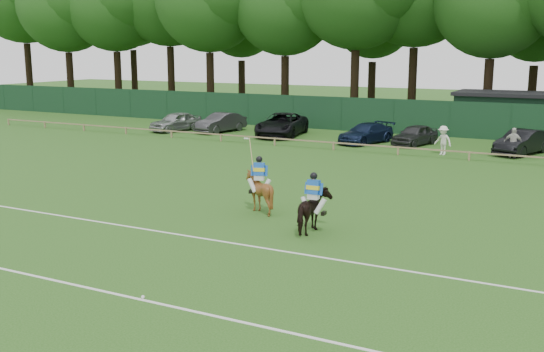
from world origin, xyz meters
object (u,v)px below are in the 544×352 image
Objects in this scene: hatch_grey at (415,135)px; utility_shed at (517,114)px; spectator_mid at (513,143)px; sedan_silver at (176,122)px; sedan_navy at (366,133)px; sedan_grey at (221,123)px; polo_ball at (143,297)px; spectator_left at (443,140)px; horse_dark at (313,212)px; horse_chestnut at (259,192)px; suv_black at (282,125)px; estate_black at (522,142)px.

hatch_grey is 9.38m from utility_shed.
utility_shed is (-0.98, 9.94, 0.69)m from spectator_mid.
sedan_navy is (14.60, 0.58, -0.07)m from sedan_silver.
polo_ball is at bearing -51.02° from sedan_grey.
horse_dark is at bearing -70.53° from spectator_left.
horse_dark is 21.06m from hatch_grey.
horse_dark is 3.32m from horse_chestnut.
spectator_mid is 18.89× the size of polo_ball.
sedan_grey is 14.37m from hatch_grey.
utility_shed reaches higher than polo_ball.
suv_black is at bearing -164.70° from hatch_grey.
sedan_silver is 3.45m from sedan_grey.
utility_shed is at bearing -120.96° from horse_chestnut.
polo_ball is (-1.44, -7.18, -0.69)m from horse_dark.
spectator_left is at bearing 8.77° from sedan_silver.
spectator_mid is (6.95, 17.20, 0.07)m from horse_chestnut.
sedan_silver is 0.96× the size of estate_black.
spectator_mid is (20.50, -2.01, 0.15)m from sedan_grey.
sedan_silver is (-19.74, 19.78, -0.02)m from horse_dark.
spectator_left is 0.20× the size of utility_shed.
horse_dark is at bearing -106.46° from spectator_mid.
spectator_left is at bearing -23.59° from suv_black.
utility_shed is at bearing 71.91° from hatch_grey.
spectator_left is at bearing -93.65° from horse_dark.
suv_black is at bearing -167.03° from sedan_navy.
hatch_grey is (17.66, 1.17, -0.06)m from sedan_silver.
sedan_navy is 1.02× the size of estate_black.
horse_dark is at bearing -40.91° from sedan_grey.
estate_black is 8.59m from utility_shed.
suv_black reaches higher than sedan_navy.
spectator_left reaches higher than horse_dark.
estate_black is at bearing -129.86° from horse_chestnut.
horse_chestnut is at bearing -64.84° from sedan_navy.
spectator_left is (5.47, -2.36, 0.20)m from sedan_navy.
hatch_grey is at bearing 91.31° from polo_ball.
sedan_grey is at bearing 170.06° from spectator_mid.
sedan_grey reaches higher than polo_ball.
horse_chestnut is 18.55m from spectator_mid.
spectator_mid reaches higher than sedan_navy.
horse_dark reaches higher than sedan_silver.
spectator_mid is (-0.34, -1.50, 0.14)m from estate_black.
sedan_grey is at bearing -164.12° from hatch_grey.
estate_black reaches higher than sedan_navy.
sedan_grey is 11.32m from sedan_navy.
hatch_grey is at bearing 17.64° from sedan_silver.
sedan_navy is at bearing -101.76° from horse_chestnut.
sedan_grey is at bearing -73.37° from horse_chestnut.
polo_ball is at bearing 76.05° from horse_dark.
utility_shed is (5.14, 7.79, 0.88)m from hatch_grey.
suv_black is (8.21, 1.18, 0.09)m from sedan_silver.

